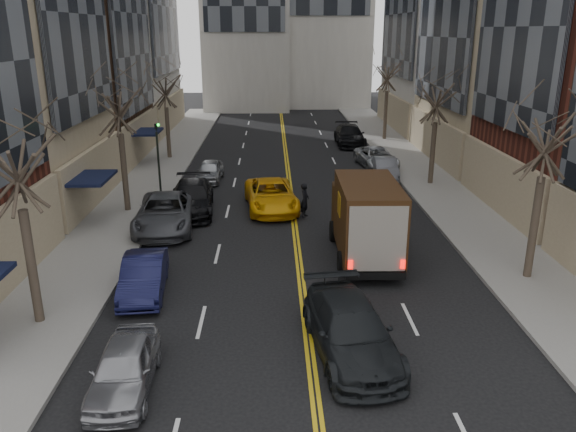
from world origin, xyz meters
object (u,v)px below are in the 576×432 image
(observer_sedan, at_px, (351,330))
(taxi, at_px, (271,195))
(pedestrian, at_px, (305,200))
(ups_truck, at_px, (366,219))

(observer_sedan, distance_m, taxi, 14.57)
(taxi, height_order, pedestrian, pedestrian)
(taxi, bearing_deg, ups_truck, -66.84)
(ups_truck, distance_m, observer_sedan, 7.66)
(observer_sedan, height_order, pedestrian, pedestrian)
(ups_truck, height_order, observer_sedan, ups_truck)
(observer_sedan, xyz_separation_m, pedestrian, (-0.62, 13.01, 0.11))
(pedestrian, bearing_deg, observer_sedan, -158.28)
(ups_truck, distance_m, taxi, 8.05)
(observer_sedan, xyz_separation_m, taxi, (-2.35, 14.38, -0.01))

